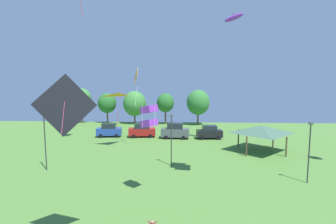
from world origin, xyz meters
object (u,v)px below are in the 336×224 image
(kite_flying_4, at_px, (234,18))
(park_pavilion, at_px, (261,129))
(treeline_tree_0, at_px, (81,99))
(treeline_tree_1, at_px, (107,103))
(kite_flying_2, at_px, (64,105))
(treeline_tree_4, at_px, (198,102))
(kite_flying_0, at_px, (136,78))
(light_post_0, at_px, (171,137))
(kite_flying_3, at_px, (119,101))
(parked_car_leftmost, at_px, (109,130))
(parked_car_third_from_left, at_px, (175,131))
(light_post_1, at_px, (309,149))
(treeline_tree_2, at_px, (135,104))
(parked_car_rightmost_in_row, at_px, (209,132))
(kite_flying_9, at_px, (149,116))
(parked_car_second_from_left, at_px, (142,130))
(light_post_2, at_px, (45,136))
(treeline_tree_3, at_px, (165,103))

(kite_flying_4, xyz_separation_m, park_pavilion, (3.48, -3.38, -15.51))
(treeline_tree_0, relative_size, treeline_tree_1, 1.17)
(kite_flying_2, xyz_separation_m, treeline_tree_4, (10.11, 43.60, -3.43))
(kite_flying_0, distance_m, kite_flying_2, 23.73)
(park_pavilion, xyz_separation_m, light_post_0, (-12.04, -6.63, 0.27))
(kite_flying_3, relative_size, parked_car_leftmost, 1.09)
(light_post_0, bearing_deg, park_pavilion, 28.83)
(parked_car_leftmost, bearing_deg, treeline_tree_0, 119.23)
(light_post_0, bearing_deg, parked_car_leftmost, 126.84)
(park_pavilion, bearing_deg, parked_car_third_from_left, 147.34)
(kite_flying_0, height_order, treeline_tree_4, kite_flying_0)
(kite_flying_2, xyz_separation_m, light_post_1, (18.31, 10.85, -5.06))
(kite_flying_0, height_order, kite_flying_4, kite_flying_4)
(kite_flying_4, distance_m, treeline_tree_2, 29.80)
(light_post_1, height_order, treeline_tree_1, treeline_tree_1)
(parked_car_rightmost_in_row, xyz_separation_m, treeline_tree_4, (-0.98, 13.99, 3.83))
(kite_flying_3, height_order, kite_flying_9, kite_flying_9)
(parked_car_second_from_left, xyz_separation_m, treeline_tree_4, (10.46, 13.16, 3.77))
(treeline_tree_4, bearing_deg, light_post_2, -121.29)
(kite_flying_0, distance_m, parked_car_leftmost, 12.68)
(kite_flying_2, height_order, kite_flying_3, kite_flying_2)
(park_pavilion, height_order, treeline_tree_1, treeline_tree_1)
(kite_flying_4, relative_size, parked_car_leftmost, 0.64)
(treeline_tree_0, xyz_separation_m, treeline_tree_3, (19.36, -0.95, -0.68))
(kite_flying_2, distance_m, parked_car_second_from_left, 31.29)
(light_post_0, relative_size, treeline_tree_0, 0.74)
(parked_car_second_from_left, distance_m, treeline_tree_1, 18.68)
(treeline_tree_0, bearing_deg, treeline_tree_1, 4.72)
(treeline_tree_0, relative_size, treeline_tree_3, 1.16)
(light_post_2, bearing_deg, treeline_tree_2, 82.26)
(park_pavilion, distance_m, treeline_tree_2, 31.16)
(kite_flying_0, xyz_separation_m, treeline_tree_4, (10.23, 19.94, -5.14))
(treeline_tree_4, bearing_deg, kite_flying_4, -78.66)
(treeline_tree_0, bearing_deg, kite_flying_0, -52.85)
(light_post_0, relative_size, light_post_2, 0.89)
(treeline_tree_3, bearing_deg, treeline_tree_0, 177.18)
(kite_flying_4, bearing_deg, treeline_tree_2, 132.74)
(parked_car_third_from_left, distance_m, parked_car_rightmost_in_row, 5.73)
(light_post_1, bearing_deg, kite_flying_3, 152.13)
(light_post_0, height_order, treeline_tree_3, treeline_tree_3)
(kite_flying_9, xyz_separation_m, treeline_tree_0, (-20.11, 37.84, -1.35))
(parked_car_third_from_left, distance_m, treeline_tree_1, 22.92)
(kite_flying_3, bearing_deg, light_post_2, -126.14)
(parked_car_third_from_left, height_order, light_post_2, light_post_2)
(kite_flying_0, height_order, light_post_1, kite_flying_0)
(light_post_0, relative_size, treeline_tree_2, 0.80)
(treeline_tree_2, bearing_deg, kite_flying_3, -85.31)
(kite_flying_3, xyz_separation_m, treeline_tree_4, (12.29, 21.91, -1.96))
(parked_car_second_from_left, height_order, light_post_1, light_post_1)
(parked_car_second_from_left, relative_size, treeline_tree_2, 0.64)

